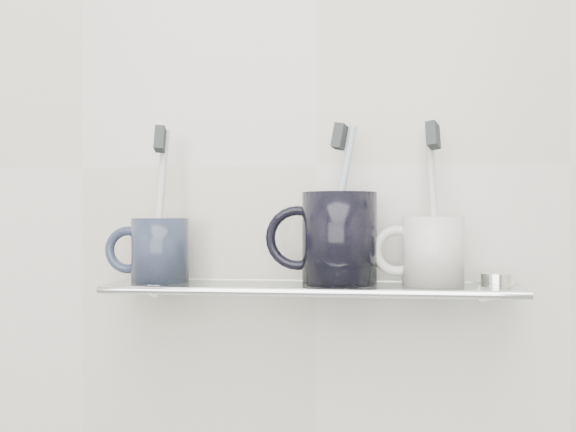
% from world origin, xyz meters
% --- Properties ---
extents(wall_back, '(2.50, 0.00, 2.50)m').
position_xyz_m(wall_back, '(0.00, 1.10, 1.25)').
color(wall_back, beige).
rests_on(wall_back, ground).
extents(shelf_glass, '(0.50, 0.12, 0.01)m').
position_xyz_m(shelf_glass, '(0.00, 1.04, 1.10)').
color(shelf_glass, silver).
rests_on(shelf_glass, wall_back).
extents(shelf_rail, '(0.50, 0.01, 0.01)m').
position_xyz_m(shelf_rail, '(0.00, 0.98, 1.10)').
color(shelf_rail, silver).
rests_on(shelf_rail, shelf_glass).
extents(bracket_left, '(0.02, 0.03, 0.02)m').
position_xyz_m(bracket_left, '(-0.21, 1.09, 1.09)').
color(bracket_left, silver).
rests_on(bracket_left, wall_back).
extents(bracket_right, '(0.02, 0.03, 0.02)m').
position_xyz_m(bracket_right, '(0.21, 1.09, 1.09)').
color(bracket_right, silver).
rests_on(bracket_right, wall_back).
extents(mug_left, '(0.08, 0.08, 0.08)m').
position_xyz_m(mug_left, '(-0.19, 1.04, 1.14)').
color(mug_left, '#192031').
rests_on(mug_left, shelf_glass).
extents(mug_left_handle, '(0.06, 0.01, 0.06)m').
position_xyz_m(mug_left_handle, '(-0.23, 1.04, 1.14)').
color(mug_left_handle, '#192031').
rests_on(mug_left_handle, mug_left).
extents(toothbrush_left, '(0.01, 0.05, 0.19)m').
position_xyz_m(toothbrush_left, '(-0.19, 1.04, 1.20)').
color(toothbrush_left, silver).
rests_on(toothbrush_left, mug_left).
extents(bristles_left, '(0.02, 0.03, 0.03)m').
position_xyz_m(bristles_left, '(-0.19, 1.04, 1.28)').
color(bristles_left, '#2B2E31').
rests_on(bristles_left, toothbrush_left).
extents(mug_center, '(0.11, 0.11, 0.11)m').
position_xyz_m(mug_center, '(0.03, 1.04, 1.16)').
color(mug_center, black).
rests_on(mug_center, shelf_glass).
extents(mug_center_handle, '(0.08, 0.01, 0.08)m').
position_xyz_m(mug_center_handle, '(-0.02, 1.04, 1.16)').
color(mug_center_handle, black).
rests_on(mug_center_handle, mug_center).
extents(toothbrush_center, '(0.05, 0.03, 0.19)m').
position_xyz_m(toothbrush_center, '(0.03, 1.04, 1.20)').
color(toothbrush_center, '#A0BECF').
rests_on(toothbrush_center, mug_center).
extents(bristles_center, '(0.02, 0.03, 0.03)m').
position_xyz_m(bristles_center, '(0.03, 1.04, 1.28)').
color(bristles_center, '#2B2E31').
rests_on(bristles_center, toothbrush_center).
extents(mug_right, '(0.09, 0.09, 0.08)m').
position_xyz_m(mug_right, '(0.15, 1.04, 1.14)').
color(mug_right, silver).
rests_on(mug_right, shelf_glass).
extents(mug_right_handle, '(0.06, 0.01, 0.06)m').
position_xyz_m(mug_right_handle, '(0.10, 1.04, 1.14)').
color(mug_right_handle, silver).
rests_on(mug_right_handle, mug_right).
extents(toothbrush_right, '(0.02, 0.06, 0.19)m').
position_xyz_m(toothbrush_right, '(0.15, 1.04, 1.20)').
color(toothbrush_right, beige).
rests_on(toothbrush_right, mug_right).
extents(bristles_right, '(0.02, 0.03, 0.04)m').
position_xyz_m(bristles_right, '(0.15, 1.04, 1.28)').
color(bristles_right, '#2B2E31').
rests_on(bristles_right, toothbrush_right).
extents(chrome_cap, '(0.04, 0.04, 0.02)m').
position_xyz_m(chrome_cap, '(0.22, 1.04, 1.11)').
color(chrome_cap, silver).
rests_on(chrome_cap, shelf_glass).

